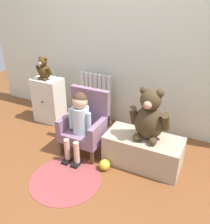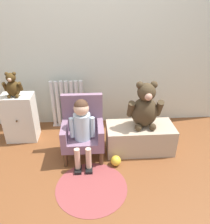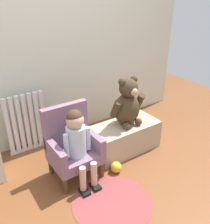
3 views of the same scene
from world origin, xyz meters
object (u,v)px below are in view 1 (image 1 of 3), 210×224
at_px(large_teddy_bear, 149,117).
at_px(small_teddy_bear, 44,70).
at_px(floor_rug, 65,179).
at_px(toy_ball, 105,165).
at_px(radiator, 96,98).
at_px(low_bench, 143,151).
at_px(child_armchair, 86,124).
at_px(child_figure, 79,117).
at_px(small_dresser, 49,100).

height_order(large_teddy_bear, small_teddy_bear, small_teddy_bear).
height_order(floor_rug, toy_ball, toy_ball).
xyz_separation_m(radiator, low_bench, (0.84, -0.59, -0.16)).
bearing_deg(large_teddy_bear, low_bench, -163.59).
bearing_deg(floor_rug, low_bench, 44.67).
bearing_deg(child_armchair, large_teddy_bear, 3.24).
xyz_separation_m(radiator, large_teddy_bear, (0.87, -0.58, 0.21)).
bearing_deg(floor_rug, radiator, 104.33).
relative_size(child_figure, large_teddy_bear, 1.36).
height_order(small_dresser, child_figure, child_figure).
distance_m(large_teddy_bear, toy_ball, 0.63).
height_order(child_figure, low_bench, child_figure).
bearing_deg(small_teddy_bear, floor_rug, -45.36).
bearing_deg(small_teddy_bear, radiator, 28.09).
bearing_deg(toy_ball, small_dresser, 152.14).
bearing_deg(low_bench, small_dresser, 166.98).
bearing_deg(small_teddy_bear, child_figure, -29.98).
xyz_separation_m(low_bench, large_teddy_bear, (0.03, 0.01, 0.38)).
relative_size(radiator, floor_rug, 0.96).
xyz_separation_m(small_dresser, small_teddy_bear, (-0.01, -0.02, 0.41)).
bearing_deg(toy_ball, floor_rug, -131.30).
height_order(small_teddy_bear, floor_rug, small_teddy_bear).
xyz_separation_m(small_dresser, child_figure, (0.75, -0.46, 0.16)).
distance_m(child_figure, low_bench, 0.71).
bearing_deg(small_dresser, child_armchair, -24.85).
height_order(radiator, small_teddy_bear, small_teddy_bear).
height_order(low_bench, large_teddy_bear, large_teddy_bear).
bearing_deg(child_armchair, small_teddy_bear, 156.68).
bearing_deg(child_figure, floor_rug, -79.27).
bearing_deg(child_armchair, floor_rug, -81.52).
relative_size(radiator, small_dresser, 1.11).
height_order(radiator, floor_rug, radiator).
distance_m(small_dresser, small_teddy_bear, 0.41).
bearing_deg(low_bench, radiator, 145.10).
distance_m(small_dresser, toy_ball, 1.25).
bearing_deg(large_teddy_bear, toy_ball, -141.13).
bearing_deg(small_teddy_bear, toy_ball, -26.84).
bearing_deg(toy_ball, small_teddy_bear, 153.16).
xyz_separation_m(radiator, small_dresser, (-0.54, -0.27, -0.03)).
bearing_deg(low_bench, large_teddy_bear, 16.41).
bearing_deg(toy_ball, child_figure, 160.94).
height_order(radiator, child_armchair, child_armchair).
bearing_deg(child_armchair, toy_ball, -34.05).
height_order(child_armchair, low_bench, child_armchair).
bearing_deg(child_armchair, radiator, 109.04).
relative_size(small_teddy_bear, toy_ball, 2.57).
distance_m(small_dresser, large_teddy_bear, 1.47).
distance_m(large_teddy_bear, floor_rug, 0.96).
bearing_deg(large_teddy_bear, small_dresser, 167.60).
relative_size(child_figure, toy_ball, 6.41).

